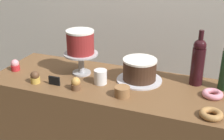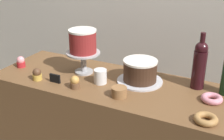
# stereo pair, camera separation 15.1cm
# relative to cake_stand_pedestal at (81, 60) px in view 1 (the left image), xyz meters

# --- Properties ---
(cake_stand_pedestal) EXTENTS (0.21, 0.21, 0.14)m
(cake_stand_pedestal) POSITION_rel_cake_stand_pedestal_xyz_m (0.00, 0.00, 0.00)
(cake_stand_pedestal) COLOR #B2B2B7
(cake_stand_pedestal) RESTS_ON display_counter
(white_layer_cake) EXTENTS (0.17, 0.17, 0.14)m
(white_layer_cake) POSITION_rel_cake_stand_pedestal_xyz_m (0.00, 0.00, 0.12)
(white_layer_cake) COLOR maroon
(white_layer_cake) RESTS_ON cake_stand_pedestal
(silver_serving_platter) EXTENTS (0.27, 0.27, 0.01)m
(silver_serving_platter) POSITION_rel_cake_stand_pedestal_xyz_m (0.37, 0.03, -0.09)
(silver_serving_platter) COLOR silver
(silver_serving_platter) RESTS_ON display_counter
(chocolate_round_cake) EXTENTS (0.20, 0.20, 0.13)m
(chocolate_round_cake) POSITION_rel_cake_stand_pedestal_xyz_m (0.37, 0.03, -0.02)
(chocolate_round_cake) COLOR #3D2619
(chocolate_round_cake) RESTS_ON silver_serving_platter
(wine_bottle_dark_red) EXTENTS (0.08, 0.08, 0.33)m
(wine_bottle_dark_red) POSITION_rel_cake_stand_pedestal_xyz_m (0.69, 0.11, 0.05)
(wine_bottle_dark_red) COLOR black
(wine_bottle_dark_red) RESTS_ON display_counter
(cupcake_strawberry) EXTENTS (0.06, 0.06, 0.07)m
(cupcake_strawberry) POSITION_rel_cake_stand_pedestal_xyz_m (-0.43, -0.11, -0.06)
(cupcake_strawberry) COLOR red
(cupcake_strawberry) RESTS_ON display_counter
(cupcake_caramel) EXTENTS (0.06, 0.06, 0.07)m
(cupcake_caramel) POSITION_rel_cake_stand_pedestal_xyz_m (0.07, -0.21, -0.06)
(cupcake_caramel) COLOR brown
(cupcake_caramel) RESTS_ON display_counter
(cupcake_chocolate) EXTENTS (0.06, 0.06, 0.07)m
(cupcake_chocolate) POSITION_rel_cake_stand_pedestal_xyz_m (-0.20, -0.22, -0.06)
(cupcake_chocolate) COLOR gold
(cupcake_chocolate) RESTS_ON display_counter
(donut_pink) EXTENTS (0.11, 0.11, 0.03)m
(donut_pink) POSITION_rel_cake_stand_pedestal_xyz_m (0.80, -0.02, -0.08)
(donut_pink) COLOR pink
(donut_pink) RESTS_ON display_counter
(donut_maple) EXTENTS (0.11, 0.11, 0.03)m
(donut_maple) POSITION_rel_cake_stand_pedestal_xyz_m (0.80, -0.24, -0.08)
(donut_maple) COLOR #B27F47
(donut_maple) RESTS_ON display_counter
(cookie_stack) EXTENTS (0.08, 0.08, 0.05)m
(cookie_stack) POSITION_rel_cake_stand_pedestal_xyz_m (0.34, -0.19, -0.07)
(cookie_stack) COLOR olive
(cookie_stack) RESTS_ON display_counter
(price_sign_chalkboard) EXTENTS (0.07, 0.01, 0.05)m
(price_sign_chalkboard) POSITION_rel_cake_stand_pedestal_xyz_m (-0.08, -0.20, -0.07)
(price_sign_chalkboard) COLOR black
(price_sign_chalkboard) RESTS_ON display_counter
(coffee_cup_ceramic) EXTENTS (0.08, 0.08, 0.08)m
(coffee_cup_ceramic) POSITION_rel_cake_stand_pedestal_xyz_m (0.17, -0.09, -0.05)
(coffee_cup_ceramic) COLOR white
(coffee_cup_ceramic) RESTS_ON display_counter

